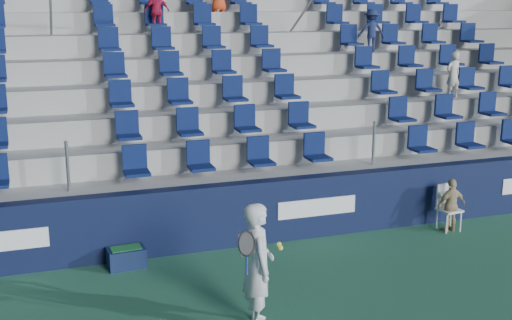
{
  "coord_description": "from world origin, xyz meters",
  "views": [
    {
      "loc": [
        -3.36,
        -7.7,
        4.41
      ],
      "look_at": [
        0.2,
        2.8,
        1.7
      ],
      "focal_mm": 45.0,
      "sensor_mm": 36.0,
      "label": 1
    }
  ],
  "objects": [
    {
      "name": "grandstand",
      "position": [
        -0.01,
        8.24,
        2.14
      ],
      "size": [
        24.0,
        8.17,
        6.63
      ],
      "color": "#969692",
      "rests_on": "ground"
    },
    {
      "name": "ball_bin",
      "position": [
        -2.17,
        2.75,
        0.19
      ],
      "size": [
        0.65,
        0.45,
        0.35
      ],
      "color": "#101C3B",
      "rests_on": "ground"
    },
    {
      "name": "sponsor_wall",
      "position": [
        0.0,
        3.15,
        0.6
      ],
      "size": [
        24.0,
        0.32,
        1.2
      ],
      "color": "#0E1433",
      "rests_on": "ground"
    },
    {
      "name": "ground",
      "position": [
        0.0,
        0.0,
        0.0
      ],
      "size": [
        70.0,
        70.0,
        0.0
      ],
      "primitive_type": "plane",
      "color": "#2A6345",
      "rests_on": "ground"
    },
    {
      "name": "line_judge_chair",
      "position": [
        4.18,
        2.65,
        0.52
      ],
      "size": [
        0.45,
        0.46,
        0.92
      ],
      "color": "white",
      "rests_on": "ground"
    },
    {
      "name": "line_judge",
      "position": [
        4.18,
        2.5,
        0.54
      ],
      "size": [
        0.63,
        0.28,
        1.07
      ],
      "primitive_type": "imported",
      "rotation": [
        0.0,
        0.0,
        3.17
      ],
      "color": "tan",
      "rests_on": "ground"
    },
    {
      "name": "tennis_player",
      "position": [
        -0.68,
        0.09,
        0.9
      ],
      "size": [
        0.69,
        0.72,
        1.8
      ],
      "color": "silver",
      "rests_on": "ground"
    }
  ]
}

